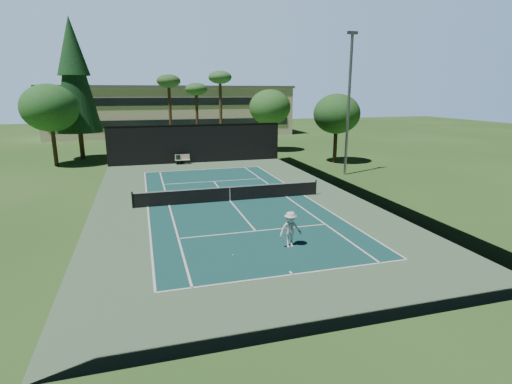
# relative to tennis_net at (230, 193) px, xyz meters

# --- Properties ---
(ground) EXTENTS (160.00, 160.00, 0.00)m
(ground) POSITION_rel_tennis_net_xyz_m (0.00, 0.00, -0.56)
(ground) COLOR #305921
(ground) RESTS_ON ground
(apron_slab) EXTENTS (18.00, 32.00, 0.01)m
(apron_slab) POSITION_rel_tennis_net_xyz_m (0.00, 0.00, -0.55)
(apron_slab) COLOR #507250
(apron_slab) RESTS_ON ground
(court_surface) EXTENTS (10.97, 23.77, 0.01)m
(court_surface) POSITION_rel_tennis_net_xyz_m (0.00, 0.00, -0.55)
(court_surface) COLOR #174947
(court_surface) RESTS_ON ground
(court_lines) EXTENTS (11.07, 23.87, 0.01)m
(court_lines) POSITION_rel_tennis_net_xyz_m (0.00, 0.00, -0.54)
(court_lines) COLOR white
(court_lines) RESTS_ON ground
(tennis_net) EXTENTS (12.90, 0.10, 1.10)m
(tennis_net) POSITION_rel_tennis_net_xyz_m (0.00, 0.00, 0.00)
(tennis_net) COLOR black
(tennis_net) RESTS_ON ground
(fence) EXTENTS (18.04, 32.05, 4.03)m
(fence) POSITION_rel_tennis_net_xyz_m (0.00, 0.06, 1.45)
(fence) COLOR black
(fence) RESTS_ON ground
(player) EXTENTS (1.21, 0.76, 1.78)m
(player) POSITION_rel_tennis_net_xyz_m (1.01, -8.96, 0.33)
(player) COLOR silver
(player) RESTS_ON ground
(tennis_ball_a) EXTENTS (0.07, 0.07, 0.07)m
(tennis_ball_a) POSITION_rel_tennis_net_xyz_m (-1.92, -9.29, -0.52)
(tennis_ball_a) COLOR #CDE734
(tennis_ball_a) RESTS_ON ground
(tennis_ball_b) EXTENTS (0.08, 0.08, 0.08)m
(tennis_ball_b) POSITION_rel_tennis_net_xyz_m (-0.55, 1.46, -0.52)
(tennis_ball_b) COLOR #E3F637
(tennis_ball_b) RESTS_ON ground
(tennis_ball_c) EXTENTS (0.07, 0.07, 0.07)m
(tennis_ball_c) POSITION_rel_tennis_net_xyz_m (-0.09, 1.67, -0.52)
(tennis_ball_c) COLOR yellow
(tennis_ball_c) RESTS_ON ground
(tennis_ball_d) EXTENTS (0.06, 0.06, 0.06)m
(tennis_ball_d) POSITION_rel_tennis_net_xyz_m (-5.69, 2.43, -0.53)
(tennis_ball_d) COLOR #B1D02F
(tennis_ball_d) RESTS_ON ground
(park_bench) EXTENTS (1.50, 0.45, 1.02)m
(park_bench) POSITION_rel_tennis_net_xyz_m (-1.61, 15.50, -0.01)
(park_bench) COLOR beige
(park_bench) RESTS_ON ground
(trash_bin) EXTENTS (0.56, 0.56, 0.95)m
(trash_bin) POSITION_rel_tennis_net_xyz_m (-2.04, 15.71, -0.08)
(trash_bin) COLOR black
(trash_bin) RESTS_ON ground
(pine_tree) EXTENTS (4.80, 4.80, 15.00)m
(pine_tree) POSITION_rel_tennis_net_xyz_m (-12.00, 22.00, 9.00)
(pine_tree) COLOR #4D3321
(pine_tree) RESTS_ON ground
(palm_a) EXTENTS (2.80, 2.80, 9.32)m
(palm_a) POSITION_rel_tennis_net_xyz_m (-2.00, 24.00, 7.63)
(palm_a) COLOR #48321F
(palm_a) RESTS_ON ground
(palm_b) EXTENTS (2.80, 2.80, 8.42)m
(palm_b) POSITION_rel_tennis_net_xyz_m (1.50, 26.00, 6.80)
(palm_b) COLOR #432B1D
(palm_b) RESTS_ON ground
(palm_c) EXTENTS (2.80, 2.80, 9.77)m
(palm_c) POSITION_rel_tennis_net_xyz_m (4.00, 23.00, 8.05)
(palm_c) COLOR #4C3720
(palm_c) RESTS_ON ground
(decid_tree_a) EXTENTS (5.12, 5.12, 7.62)m
(decid_tree_a) POSITION_rel_tennis_net_xyz_m (10.00, 22.00, 4.86)
(decid_tree_a) COLOR #4D3021
(decid_tree_a) RESTS_ON ground
(decid_tree_b) EXTENTS (4.80, 4.80, 7.14)m
(decid_tree_b) POSITION_rel_tennis_net_xyz_m (14.00, 12.00, 4.52)
(decid_tree_b) COLOR #462B1E
(decid_tree_b) RESTS_ON ground
(decid_tree_c) EXTENTS (5.44, 5.44, 8.09)m
(decid_tree_c) POSITION_rel_tennis_net_xyz_m (-14.00, 18.00, 5.21)
(decid_tree_c) COLOR #49351F
(decid_tree_c) RESTS_ON ground
(campus_building) EXTENTS (40.50, 12.50, 8.30)m
(campus_building) POSITION_rel_tennis_net_xyz_m (0.00, 45.98, 3.65)
(campus_building) COLOR beige
(campus_building) RESTS_ON ground
(light_pole) EXTENTS (0.90, 0.25, 12.22)m
(light_pole) POSITION_rel_tennis_net_xyz_m (12.00, 6.00, 5.90)
(light_pole) COLOR gray
(light_pole) RESTS_ON ground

